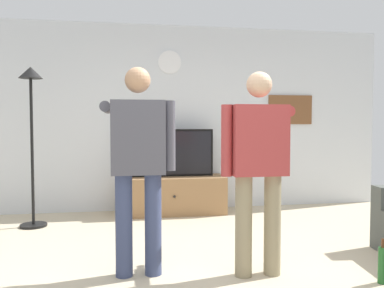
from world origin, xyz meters
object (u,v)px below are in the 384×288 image
(person_standing_nearer_lamp, at_px, (138,158))
(person_standing_nearer_couch, at_px, (258,160))
(framed_picture, at_px, (290,110))
(television, at_px, (172,153))
(floor_lamp, at_px, (31,113))
(wall_clock, at_px, (170,62))
(tv_stand, at_px, (172,195))
(beverage_bottle, at_px, (382,265))

(person_standing_nearer_lamp, distance_m, person_standing_nearer_couch, 0.99)
(framed_picture, relative_size, person_standing_nearer_couch, 0.41)
(television, xyz_separation_m, floor_lamp, (-1.77, -0.48, 0.54))
(wall_clock, distance_m, person_standing_nearer_couch, 2.96)
(wall_clock, bearing_deg, tv_stand, -90.00)
(person_standing_nearer_couch, xyz_separation_m, beverage_bottle, (0.91, -0.34, -0.81))
(television, distance_m, framed_picture, 1.99)
(tv_stand, distance_m, wall_clock, 1.92)
(floor_lamp, relative_size, person_standing_nearer_couch, 1.16)
(person_standing_nearer_lamp, xyz_separation_m, beverage_bottle, (1.89, -0.50, -0.83))
(person_standing_nearer_couch, distance_m, beverage_bottle, 1.27)
(television, bearing_deg, floor_lamp, -164.77)
(tv_stand, bearing_deg, floor_lamp, -166.18)
(television, xyz_separation_m, wall_clock, (0.00, 0.24, 1.31))
(tv_stand, relative_size, framed_picture, 2.12)
(framed_picture, bearing_deg, person_standing_nearer_lamp, -133.69)
(tv_stand, distance_m, person_standing_nearer_couch, 2.52)
(wall_clock, bearing_deg, television, -90.00)
(framed_picture, distance_m, beverage_bottle, 3.34)
(television, xyz_separation_m, framed_picture, (1.87, 0.25, 0.63))
(framed_picture, height_order, person_standing_nearer_lamp, person_standing_nearer_lamp)
(wall_clock, xyz_separation_m, person_standing_nearer_lamp, (-0.54, -2.51, -1.18))
(tv_stand, distance_m, framed_picture, 2.25)
(television, height_order, person_standing_nearer_couch, person_standing_nearer_couch)
(framed_picture, relative_size, beverage_bottle, 1.96)
(floor_lamp, bearing_deg, person_standing_nearer_lamp, -55.49)
(television, relative_size, wall_clock, 3.52)
(tv_stand, bearing_deg, wall_clock, 90.00)
(tv_stand, bearing_deg, television, 90.00)
(tv_stand, relative_size, floor_lamp, 0.76)
(framed_picture, bearing_deg, person_standing_nearer_couch, -118.04)
(tv_stand, distance_m, floor_lamp, 2.15)
(wall_clock, bearing_deg, framed_picture, 0.15)
(tv_stand, xyz_separation_m, framed_picture, (1.87, 0.30, 1.22))
(framed_picture, bearing_deg, tv_stand, -171.02)
(floor_lamp, relative_size, person_standing_nearer_lamp, 1.13)
(television, xyz_separation_m, beverage_bottle, (1.35, -2.77, -0.71))
(floor_lamp, height_order, person_standing_nearer_couch, floor_lamp)
(wall_clock, bearing_deg, person_standing_nearer_lamp, -102.10)
(wall_clock, bearing_deg, person_standing_nearer_couch, -80.66)
(tv_stand, relative_size, television, 1.26)
(television, height_order, beverage_bottle, television)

